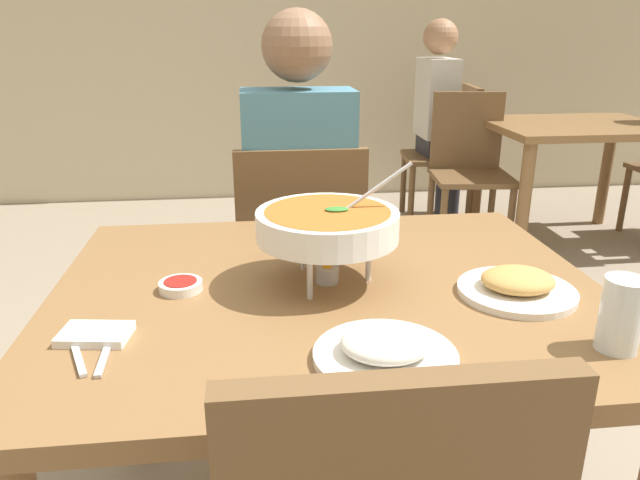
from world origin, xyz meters
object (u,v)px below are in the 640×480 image
object	(u,v)px
chair_diner_main	(299,256)
rice_plate	(385,349)
dining_table_far	(575,145)
chair_bg_middle	(452,146)
patron_bg_middle	(442,109)
diner_main	(298,187)
drink_glass	(620,318)
dining_table_main	(328,330)
chair_bg_right	(469,161)
curry_bowl	(327,225)
appetizer_plate	(517,286)
sauce_dish	(181,285)

from	to	relation	value
chair_diner_main	rice_plate	xyz separation A→B (m)	(0.05, -1.07, 0.24)
chair_diner_main	dining_table_far	xyz separation A→B (m)	(1.74, 1.36, 0.09)
chair_bg_middle	patron_bg_middle	world-z (taller)	patron_bg_middle
diner_main	drink_glass	world-z (taller)	diner_main
drink_glass	dining_table_far	world-z (taller)	drink_glass
patron_bg_middle	chair_bg_middle	bearing A→B (deg)	-34.02
dining_table_far	dining_table_main	bearing A→B (deg)	-129.38
dining_table_main	chair_bg_right	xyz separation A→B (m)	(1.12, 2.18, -0.12)
curry_bowl	dining_table_main	bearing A→B (deg)	-89.78
dining_table_far	chair_bg_middle	size ratio (longest dim) A/B	1.11
appetizer_plate	dining_table_far	world-z (taller)	appetizer_plate
rice_plate	drink_glass	xyz separation A→B (m)	(0.40, -0.01, 0.04)
drink_glass	chair_bg_middle	xyz separation A→B (m)	(0.72, 2.97, -0.28)
chair_diner_main	drink_glass	xyz separation A→B (m)	(0.45, -1.08, 0.28)
diner_main	chair_bg_middle	distance (m)	2.21
chair_diner_main	chair_bg_right	bearing A→B (deg)	51.72
drink_glass	chair_bg_right	distance (m)	2.61
rice_plate	chair_bg_right	size ratio (longest dim) A/B	0.27
rice_plate	appetizer_plate	bearing A→B (deg)	34.17
sauce_dish	chair_bg_right	xyz separation A→B (m)	(1.43, 2.17, -0.23)
dining_table_main	dining_table_far	distance (m)	2.74
appetizer_plate	chair_bg_middle	world-z (taller)	chair_bg_middle
sauce_dish	drink_glass	bearing A→B (deg)	-23.48
diner_main	appetizer_plate	size ratio (longest dim) A/B	5.46
dining_table_main	curry_bowl	size ratio (longest dim) A/B	3.48
curry_bowl	chair_bg_right	size ratio (longest dim) A/B	0.37
diner_main	chair_bg_right	bearing A→B (deg)	51.06
diner_main	curry_bowl	xyz separation A→B (m)	(-0.00, -0.77, 0.12)
diner_main	curry_bowl	world-z (taller)	diner_main
rice_plate	dining_table_far	distance (m)	2.96
appetizer_plate	curry_bowl	bearing A→B (deg)	163.93
patron_bg_middle	dining_table_main	bearing A→B (deg)	-112.27
chair_bg_right	sauce_dish	bearing A→B (deg)	-123.44
appetizer_plate	rice_plate	bearing A→B (deg)	-145.83
curry_bowl	sauce_dish	bearing A→B (deg)	-178.69
curry_bowl	appetizer_plate	distance (m)	0.41
curry_bowl	chair_bg_right	distance (m)	2.46
appetizer_plate	chair_bg_right	distance (m)	2.40
chair_bg_middle	drink_glass	bearing A→B (deg)	-103.70
chair_bg_right	dining_table_far	bearing A→B (deg)	-6.28
dining_table_main	sauce_dish	size ratio (longest dim) A/B	12.87
diner_main	curry_bowl	bearing A→B (deg)	-90.01
drink_glass	chair_bg_middle	size ratio (longest dim) A/B	0.14
dining_table_far	chair_bg_right	size ratio (longest dim) A/B	1.11
patron_bg_middle	sauce_dish	bearing A→B (deg)	-117.76
sauce_dish	chair_diner_main	bearing A→B (deg)	67.49
chair_bg_right	rice_plate	bearing A→B (deg)	-113.22
patron_bg_middle	diner_main	bearing A→B (deg)	-120.08
curry_bowl	sauce_dish	world-z (taller)	curry_bowl
chair_bg_middle	diner_main	bearing A→B (deg)	-122.36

